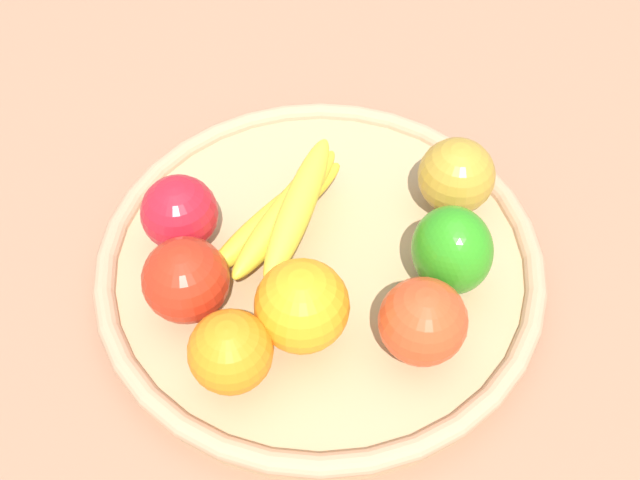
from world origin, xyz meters
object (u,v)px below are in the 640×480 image
bell_pepper (452,250)px  apple_3 (180,213)px  apple_1 (456,176)px  orange_1 (230,352)px  apple_0 (186,280)px  apple_2 (423,322)px  orange_0 (302,306)px  banana_bunch (287,211)px

bell_pepper → apple_3: (-0.23, 0.09, -0.01)m
apple_1 → orange_1: size_ratio=1.05×
apple_3 → orange_1: bearing=-79.7°
apple_1 → apple_3: 0.26m
bell_pepper → apple_3: bell_pepper is taller
apple_0 → apple_2: size_ratio=1.01×
bell_pepper → orange_0: (-0.14, -0.03, -0.00)m
apple_2 → orange_1: (-0.16, 0.00, -0.00)m
orange_0 → apple_1: orange_0 is taller
banana_bunch → apple_3: size_ratio=2.39×
apple_3 → orange_1: size_ratio=1.02×
banana_bunch → apple_2: apple_2 is taller
apple_1 → apple_0: 0.27m
banana_bunch → orange_1: (-0.07, -0.14, 0.01)m
apple_1 → apple_3: bearing=178.7°
banana_bunch → apple_3: apple_3 is taller
banana_bunch → apple_2: bearing=-58.7°
bell_pepper → apple_2: (-0.04, -0.06, -0.01)m
orange_0 → banana_bunch: (0.01, 0.11, -0.01)m
orange_1 → apple_3: bearing=100.3°
apple_3 → banana_bunch: bearing=-5.9°
bell_pepper → banana_bunch: size_ratio=0.50×
apple_3 → bell_pepper: bearing=-22.3°
orange_0 → apple_0: (-0.09, 0.05, -0.00)m
orange_0 → orange_1: bearing=-155.9°
banana_bunch → apple_0: bearing=-145.9°
apple_2 → apple_3: 0.24m
apple_0 → banana_bunch: bearing=34.1°
orange_1 → apple_2: bearing=-1.4°
bell_pepper → apple_3: 0.25m
bell_pepper → banana_bunch: 0.16m
apple_0 → apple_3: bearing=89.3°
bell_pepper → orange_1: bell_pepper is taller
apple_1 → apple_3: size_ratio=1.03×
orange_0 → apple_3: orange_0 is taller
apple_1 → apple_2: (-0.07, -0.15, 0.00)m
banana_bunch → orange_0: bearing=-93.3°
banana_bunch → apple_0: apple_0 is taller
apple_1 → orange_1: (-0.23, -0.14, -0.00)m
apple_1 → apple_3: apple_1 is taller
apple_2 → orange_1: apple_2 is taller
apple_1 → bell_pepper: bearing=-110.1°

